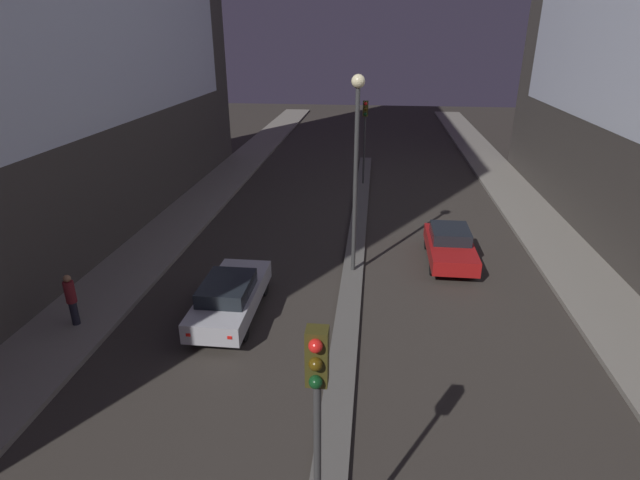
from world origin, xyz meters
The scene contains 7 objects.
median_strip centered at (0.00, 18.30, 0.07)m, with size 0.82×34.60×0.14m.
traffic_light_near centered at (0.00, 3.94, 3.82)m, with size 0.32×0.42×5.04m.
traffic_light_mid centered at (0.00, 28.61, 3.82)m, with size 0.32×0.42×5.04m.
street_lamp centered at (0.00, 16.19, 5.11)m, with size 0.48×0.48×7.48m.
car_left_lane centered at (-3.95, 12.47, 0.75)m, with size 1.80×4.76×1.46m.
car_right_lane centered at (3.95, 17.76, 0.72)m, with size 1.80×4.22×1.40m.
pedestrian_on_left_sidewalk centered at (-8.75, 11.13, 1.12)m, with size 0.33×0.33×1.77m.
Camera 1 is at (0.69, -1.83, 8.96)m, focal length 28.00 mm.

